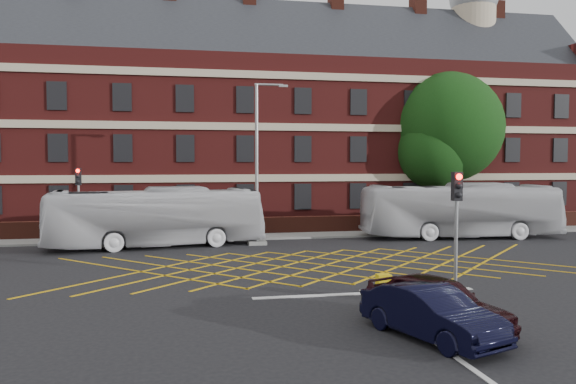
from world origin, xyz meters
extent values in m
plane|color=black|center=(0.00, 0.00, 0.00)|extent=(120.00, 120.00, 0.00)
cube|color=maroon|center=(0.00, 22.00, 6.00)|extent=(50.00, 12.00, 12.00)
cube|color=black|center=(0.00, 22.00, 12.00)|extent=(51.00, 10.61, 10.61)
cube|color=#B7A88C|center=(0.00, 15.92, 7.00)|extent=(50.00, 0.18, 0.50)
cube|color=black|center=(0.00, 15.94, 5.50)|extent=(1.20, 0.14, 1.80)
cube|color=#4E1E14|center=(-7.00, 22.00, 16.50)|extent=(1.00, 1.40, 3.20)
cylinder|color=#B7A88C|center=(18.00, 22.00, 15.00)|extent=(3.60, 3.60, 6.00)
cube|color=#4E1E14|center=(0.00, 13.00, 0.55)|extent=(56.00, 0.50, 1.10)
cube|color=slate|center=(0.00, 12.00, 0.06)|extent=(60.00, 3.00, 0.12)
cube|color=#CC990C|center=(0.00, 2.00, 0.01)|extent=(8.22, 8.22, 0.02)
cube|color=silver|center=(0.00, -3.50, 0.01)|extent=(8.00, 0.30, 0.02)
cube|color=silver|center=(0.00, -10.00, 0.01)|extent=(0.15, 14.00, 0.02)
imported|color=silver|center=(-7.67, 9.03, 1.62)|extent=(11.89, 4.43, 3.23)
imported|color=silver|center=(10.31, 9.28, 1.66)|extent=(12.16, 4.04, 3.32)
imported|color=black|center=(0.04, -8.61, 0.69)|extent=(2.81, 4.42, 1.38)
imported|color=black|center=(0.53, -7.92, 0.76)|extent=(3.33, 4.79, 1.51)
cylinder|color=black|center=(13.10, 16.63, 2.77)|extent=(0.90, 0.90, 5.54)
sphere|color=black|center=(13.10, 16.63, 7.16)|extent=(8.12, 8.12, 8.12)
sphere|color=black|center=(11.60, 15.83, 5.34)|extent=(5.27, 5.27, 5.27)
sphere|color=black|center=(14.60, 17.43, 5.74)|extent=(4.87, 4.87, 4.87)
cube|color=slate|center=(2.61, -4.98, 0.10)|extent=(0.70, 0.70, 0.20)
cylinder|color=gray|center=(2.61, -4.98, 1.75)|extent=(0.12, 0.12, 3.50)
cube|color=black|center=(2.61, -4.98, 3.80)|extent=(0.30, 0.25, 0.95)
sphere|color=#FF0C05|center=(2.61, -5.12, 4.12)|extent=(0.20, 0.20, 0.20)
cube|color=slate|center=(-11.87, 10.48, 0.10)|extent=(0.70, 0.70, 0.20)
cylinder|color=gray|center=(-11.87, 10.48, 1.75)|extent=(0.12, 0.12, 3.50)
cube|color=black|center=(-11.87, 10.48, 3.80)|extent=(0.30, 0.25, 0.95)
sphere|color=#FF0C05|center=(-11.87, 10.34, 4.12)|extent=(0.20, 0.20, 0.20)
cube|color=slate|center=(-2.17, 8.86, 0.10)|extent=(1.00, 1.00, 0.20)
cylinder|color=gray|center=(-2.17, 8.86, 4.44)|extent=(0.18, 0.18, 8.87)
cylinder|color=gray|center=(-1.47, 8.86, 8.87)|extent=(1.60, 0.12, 0.12)
cube|color=gray|center=(-0.67, 8.86, 8.82)|extent=(0.50, 0.20, 0.12)
cylinder|color=gray|center=(-12.75, 11.10, 1.10)|extent=(0.10, 0.10, 2.20)
cube|color=silver|center=(-12.75, 11.02, 1.90)|extent=(1.10, 0.06, 0.45)
cube|color=silver|center=(-12.75, 11.02, 1.40)|extent=(1.10, 0.06, 0.40)
cube|color=silver|center=(-12.75, 11.02, 0.95)|extent=(1.10, 0.06, 0.35)
cube|color=gold|center=(0.29, -4.47, 0.43)|extent=(0.46, 0.37, 0.86)
camera|label=1|loc=(-6.33, -22.04, 4.61)|focal=35.00mm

